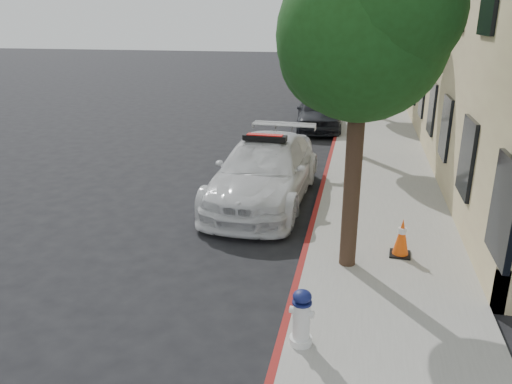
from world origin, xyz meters
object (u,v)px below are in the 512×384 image
object	(u,v)px
police_car	(265,171)
parked_car_mid	(318,111)
parked_car_far	(326,96)
traffic_cone	(402,237)
fire_hydrant	(301,318)

from	to	relation	value
police_car	parked_car_mid	xyz separation A→B (m)	(0.55, 9.12, -0.05)
parked_car_far	traffic_cone	size ratio (longest dim) A/B	5.25
parked_car_far	fire_hydrant	distance (m)	20.55
police_car	fire_hydrant	world-z (taller)	police_car
police_car	traffic_cone	distance (m)	4.34
fire_hydrant	police_car	bearing A→B (deg)	118.20
police_car	traffic_cone	bearing A→B (deg)	-39.52
parked_car_far	fire_hydrant	world-z (taller)	parked_car_far
parked_car_far	traffic_cone	bearing A→B (deg)	-83.88
police_car	parked_car_mid	world-z (taller)	police_car
parked_car_mid	traffic_cone	size ratio (longest dim) A/B	5.89
parked_car_mid	parked_car_far	xyz separation A→B (m)	(-0.09, 5.35, -0.11)
parked_car_mid	fire_hydrant	bearing A→B (deg)	-91.70
parked_car_far	fire_hydrant	size ratio (longest dim) A/B	4.68
parked_car_mid	police_car	bearing A→B (deg)	-99.48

